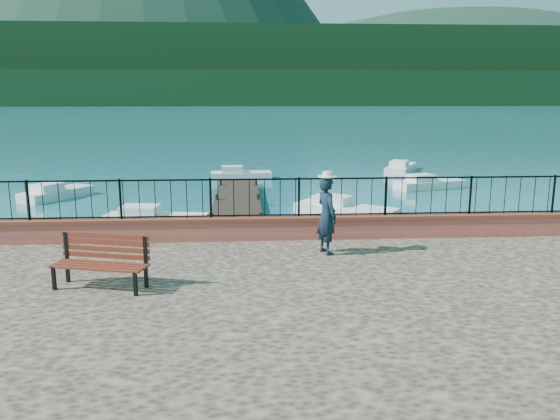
{
  "coord_description": "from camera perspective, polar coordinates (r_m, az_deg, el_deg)",
  "views": [
    {
      "loc": [
        -1.64,
        -9.66,
        4.73
      ],
      "look_at": [
        -0.89,
        2.0,
        2.3
      ],
      "focal_mm": 35.0,
      "sensor_mm": 36.0,
      "label": 1
    }
  ],
  "objects": [
    {
      "name": "ground",
      "position": [
        10.88,
        5.52,
        -14.08
      ],
      "size": [
        2000.0,
        2000.0,
        0.0
      ],
      "primitive_type": "plane",
      "color": "#19596B",
      "rests_on": "ground"
    },
    {
      "name": "parapet",
      "position": [
        13.84,
        3.21,
        -1.8
      ],
      "size": [
        28.0,
        0.46,
        0.58
      ],
      "primitive_type": "cube",
      "color": "#BC6244",
      "rests_on": "promenade"
    },
    {
      "name": "railing",
      "position": [
        13.68,
        3.25,
        1.31
      ],
      "size": [
        27.0,
        0.05,
        0.95
      ],
      "primitive_type": "cube",
      "color": "black",
      "rests_on": "parapet"
    },
    {
      "name": "dock",
      "position": [
        22.14,
        -4.55,
        -0.22
      ],
      "size": [
        2.0,
        16.0,
        0.3
      ],
      "primitive_type": "cube",
      "color": "#2D231C",
      "rests_on": "ground"
    },
    {
      "name": "far_forest",
      "position": [
        309.69,
        -3.49,
        12.52
      ],
      "size": [
        900.0,
        60.0,
        18.0
      ],
      "primitive_type": "cube",
      "color": "black",
      "rests_on": "ground"
    },
    {
      "name": "foothills",
      "position": [
        370.06,
        -3.56,
        14.41
      ],
      "size": [
        900.0,
        120.0,
        44.0
      ],
      "primitive_type": "cube",
      "color": "black",
      "rests_on": "ground"
    },
    {
      "name": "companion_hill",
      "position": [
        611.27,
        17.87,
        10.76
      ],
      "size": [
        448.0,
        384.0,
        180.0
      ],
      "primitive_type": "ellipsoid",
      "color": "#142D23",
      "rests_on": "ground"
    },
    {
      "name": "park_bench",
      "position": [
        10.82,
        -18.19,
        -6.24
      ],
      "size": [
        1.88,
        1.03,
        1.0
      ],
      "rotation": [
        0.0,
        0.0,
        -0.26
      ],
      "color": "black",
      "rests_on": "promenade"
    },
    {
      "name": "person",
      "position": [
        12.42,
        4.9,
        -0.58
      ],
      "size": [
        0.63,
        0.76,
        1.78
      ],
      "primitive_type": "imported",
      "rotation": [
        0.0,
        0.0,
        1.95
      ],
      "color": "black",
      "rests_on": "promenade"
    },
    {
      "name": "hat",
      "position": [
        12.25,
        4.98,
        3.75
      ],
      "size": [
        0.44,
        0.44,
        0.12
      ],
      "primitive_type": "cylinder",
      "color": "white",
      "rests_on": "person"
    },
    {
      "name": "boat_0",
      "position": [
        20.74,
        -12.91,
        -0.6
      ],
      "size": [
        3.94,
        1.79,
        0.8
      ],
      "primitive_type": "cube",
      "rotation": [
        0.0,
        0.0,
        -0.13
      ],
      "color": "white",
      "rests_on": "ground"
    },
    {
      "name": "boat_1",
      "position": [
        22.19,
        6.88,
        0.41
      ],
      "size": [
        4.12,
        3.51,
        0.8
      ],
      "primitive_type": "cube",
      "rotation": [
        0.0,
        0.0,
        -0.63
      ],
      "color": "white",
      "rests_on": "ground"
    },
    {
      "name": "boat_2",
      "position": [
        29.68,
        15.41,
        2.94
      ],
      "size": [
        3.93,
        2.33,
        0.8
      ],
      "primitive_type": "cube",
      "rotation": [
        0.0,
        0.0,
        0.3
      ],
      "color": "silver",
      "rests_on": "ground"
    },
    {
      "name": "boat_3",
      "position": [
        27.98,
        -22.31,
        1.97
      ],
      "size": [
        2.94,
        3.64,
        0.8
      ],
      "primitive_type": "cube",
      "rotation": [
        0.0,
        0.0,
        1.02
      ],
      "color": "silver",
      "rests_on": "ground"
    },
    {
      "name": "boat_4",
      "position": [
        32.0,
        -4.07,
        3.95
      ],
      "size": [
        3.56,
        1.46,
        0.8
      ],
      "primitive_type": "cube",
      "rotation": [
        0.0,
        0.0,
        0.05
      ],
      "color": "silver",
      "rests_on": "ground"
    },
    {
      "name": "boat_5",
      "position": [
        35.96,
        12.53,
        4.56
      ],
      "size": [
        3.01,
        4.25,
        0.8
      ],
      "primitive_type": "cube",
      "rotation": [
        0.0,
        0.0,
        1.1
      ],
      "color": "silver",
      "rests_on": "ground"
    }
  ]
}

